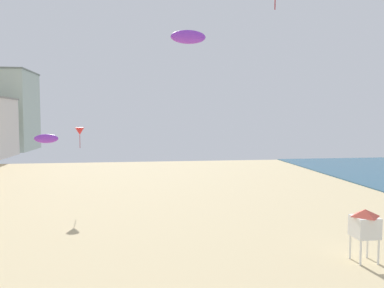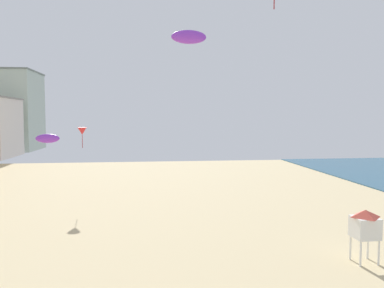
% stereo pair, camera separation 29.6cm
% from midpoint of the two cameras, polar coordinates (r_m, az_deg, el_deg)
% --- Properties ---
extents(boardwalk_hotel_furthest, '(15.22, 13.49, 16.33)m').
position_cam_midpoint_polar(boardwalk_hotel_furthest, '(89.80, -26.23, 4.39)').
color(boardwalk_hotel_furthest, '#B7C6B2').
rests_on(boardwalk_hotel_furthest, ground).
extents(lifeguard_stand, '(1.10, 1.10, 2.55)m').
position_cam_midpoint_polar(lifeguard_stand, '(20.62, 24.38, -10.70)').
color(lifeguard_stand, white).
rests_on(lifeguard_stand, ground).
extents(kite_purple_parafoil, '(2.11, 0.59, 0.82)m').
position_cam_midpoint_polar(kite_purple_parafoil, '(24.12, -0.11, 15.40)').
color(kite_purple_parafoil, purple).
extents(kite_red_delta_2, '(0.77, 0.77, 1.75)m').
position_cam_midpoint_polar(kite_red_delta_2, '(34.40, -15.54, 1.82)').
color(kite_red_delta_2, red).
extents(kite_purple_parafoil_3, '(1.41, 0.39, 0.55)m').
position_cam_midpoint_polar(kite_purple_parafoil_3, '(25.02, -20.07, 0.77)').
color(kite_purple_parafoil_3, purple).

